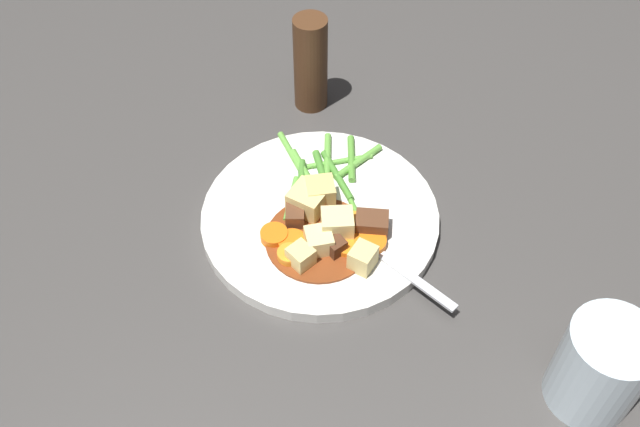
{
  "coord_description": "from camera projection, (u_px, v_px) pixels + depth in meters",
  "views": [
    {
      "loc": [
        0.52,
        0.01,
        0.63
      ],
      "look_at": [
        0.0,
        0.0,
        0.02
      ],
      "focal_mm": 40.46,
      "sensor_mm": 36.0,
      "label": 1
    }
  ],
  "objects": [
    {
      "name": "potato_chunk_1",
      "position": [
        337.0,
        225.0,
        0.77
      ],
      "size": [
        0.03,
        0.04,
        0.03
      ],
      "primitive_type": "cube",
      "rotation": [
        0.0,
        0.0,
        0.08
      ],
      "color": "#EAD68C",
      "rests_on": "dinner_plate"
    },
    {
      "name": "carrot_slice_1",
      "position": [
        353.0,
        225.0,
        0.79
      ],
      "size": [
        0.04,
        0.04,
        0.01
      ],
      "primitive_type": "cylinder",
      "rotation": [
        0.0,
        0.0,
        5.59
      ],
      "color": "orange",
      "rests_on": "dinner_plate"
    },
    {
      "name": "water_glass",
      "position": [
        600.0,
        367.0,
        0.64
      ],
      "size": [
        0.08,
        0.08,
        0.1
      ],
      "primitive_type": "cylinder",
      "color": "silver",
      "rests_on": "ground_plane"
    },
    {
      "name": "carrot_slice_0",
      "position": [
        347.0,
        245.0,
        0.77
      ],
      "size": [
        0.04,
        0.04,
        0.01
      ],
      "primitive_type": "cylinder",
      "rotation": [
        0.0,
        0.0,
        3.3
      ],
      "color": "orange",
      "rests_on": "dinner_plate"
    },
    {
      "name": "ground_plane",
      "position": [
        320.0,
        222.0,
        0.82
      ],
      "size": [
        3.0,
        3.0,
        0.0
      ],
      "primitive_type": "plane",
      "color": "#423F3D"
    },
    {
      "name": "green_bean_3",
      "position": [
        351.0,
        158.0,
        0.85
      ],
      "size": [
        0.07,
        0.01,
        0.01
      ],
      "primitive_type": "cylinder",
      "rotation": [
        0.0,
        1.57,
        6.3
      ],
      "color": "#599E38",
      "rests_on": "dinner_plate"
    },
    {
      "name": "green_bean_8",
      "position": [
        327.0,
        158.0,
        0.85
      ],
      "size": [
        0.08,
        0.01,
        0.01
      ],
      "primitive_type": "cylinder",
      "rotation": [
        0.0,
        1.57,
        6.28
      ],
      "color": "#66AD42",
      "rests_on": "dinner_plate"
    },
    {
      "name": "potato_chunk_3",
      "position": [
        317.0,
        241.0,
        0.76
      ],
      "size": [
        0.03,
        0.03,
        0.03
      ],
      "primitive_type": "cube",
      "rotation": [
        0.0,
        0.0,
        4.95
      ],
      "color": "#EAD68C",
      "rests_on": "dinner_plate"
    },
    {
      "name": "potato_chunk_0",
      "position": [
        301.0,
        257.0,
        0.75
      ],
      "size": [
        0.03,
        0.03,
        0.02
      ],
      "primitive_type": "cube",
      "rotation": [
        0.0,
        0.0,
        3.91
      ],
      "color": "#E5CC7A",
      "rests_on": "dinner_plate"
    },
    {
      "name": "green_bean_6",
      "position": [
        302.0,
        187.0,
        0.82
      ],
      "size": [
        0.08,
        0.01,
        0.01
      ],
      "primitive_type": "cylinder",
      "rotation": [
        0.0,
        1.57,
        6.33
      ],
      "color": "#4C8E33",
      "rests_on": "dinner_plate"
    },
    {
      "name": "meat_chunk_2",
      "position": [
        334.0,
        245.0,
        0.76
      ],
      "size": [
        0.03,
        0.03,
        0.02
      ],
      "primitive_type": "cube",
      "rotation": [
        0.0,
        0.0,
        0.68
      ],
      "color": "#4C2B19",
      "rests_on": "dinner_plate"
    },
    {
      "name": "green_bean_11",
      "position": [
        340.0,
        161.0,
        0.85
      ],
      "size": [
        0.03,
        0.08,
        0.01
      ],
      "primitive_type": "cylinder",
      "rotation": [
        0.0,
        1.57,
        4.96
      ],
      "color": "#66AD42",
      "rests_on": "dinner_plate"
    },
    {
      "name": "dinner_plate",
      "position": [
        320.0,
        218.0,
        0.81
      ],
      "size": [
        0.27,
        0.27,
        0.02
      ],
      "primitive_type": "cylinder",
      "color": "white",
      "rests_on": "ground_plane"
    },
    {
      "name": "potato_chunk_4",
      "position": [
        363.0,
        258.0,
        0.75
      ],
      "size": [
        0.03,
        0.03,
        0.03
      ],
      "primitive_type": "cube",
      "rotation": [
        0.0,
        0.0,
        4.2
      ],
      "color": "#E5CC7A",
      "rests_on": "dinner_plate"
    },
    {
      "name": "stew_sauce",
      "position": [
        323.0,
        239.0,
        0.78
      ],
      "size": [
        0.12,
        0.12,
        0.0
      ],
      "primitive_type": "cylinder",
      "color": "brown",
      "rests_on": "dinner_plate"
    },
    {
      "name": "green_bean_2",
      "position": [
        292.0,
        155.0,
        0.86
      ],
      "size": [
        0.07,
        0.04,
        0.01
      ],
      "primitive_type": "cylinder",
      "rotation": [
        0.0,
        1.57,
        6.71
      ],
      "color": "#66AD42",
      "rests_on": "dinner_plate"
    },
    {
      "name": "green_bean_4",
      "position": [
        337.0,
        175.0,
        0.84
      ],
      "size": [
        0.08,
        0.04,
        0.01
      ],
      "primitive_type": "cylinder",
      "rotation": [
        0.0,
        1.57,
        6.7
      ],
      "color": "#4C8E33",
      "rests_on": "dinner_plate"
    },
    {
      "name": "carrot_slice_2",
      "position": [
        370.0,
        242.0,
        0.77
      ],
      "size": [
        0.05,
        0.05,
        0.01
      ],
      "primitive_type": "cylinder",
      "rotation": [
        0.0,
        0.0,
        5.78
      ],
      "color": "orange",
      "rests_on": "dinner_plate"
    },
    {
      "name": "green_bean_0",
      "position": [
        319.0,
        170.0,
        0.84
      ],
      "size": [
        0.06,
        0.02,
        0.01
      ],
      "primitive_type": "cylinder",
      "rotation": [
        0.0,
        1.57,
        6.53
      ],
      "color": "#4C8E33",
      "rests_on": "dinner_plate"
    },
    {
      "name": "carrot_slice_4",
      "position": [
        274.0,
        235.0,
        0.78
      ],
      "size": [
        0.04,
        0.04,
        0.01
      ],
      "primitive_type": "cylinder",
      "rotation": [
        0.0,
        0.0,
        3.84
      ],
      "color": "orange",
      "rests_on": "dinner_plate"
    },
    {
      "name": "green_bean_5",
      "position": [
        358.0,
        162.0,
        0.85
      ],
      "size": [
        0.06,
        0.06,
        0.01
      ],
      "primitive_type": "cylinder",
      "rotation": [
        0.0,
        1.57,
        5.49
      ],
      "color": "#66AD42",
      "rests_on": "dinner_plate"
    },
    {
      "name": "carrot_slice_5",
      "position": [
        289.0,
        255.0,
        0.76
      ],
      "size": [
        0.04,
        0.04,
        0.01
      ],
      "primitive_type": "cylinder",
      "rotation": [
        0.0,
        0.0,
        5.4
      ],
      "color": "orange",
      "rests_on": "dinner_plate"
    },
    {
      "name": "green_bean_7",
      "position": [
        302.0,
        206.0,
        0.81
      ],
      "size": [
        0.06,
        0.03,
        0.01
      ],
      "primitive_type": "cylinder",
      "rotation": [
        0.0,
        1.57,
        5.89
      ],
      "color": "#66AD42",
      "rests_on": "dinner_plate"
    },
    {
      "name": "green_bean_9",
      "position": [
        305.0,
        173.0,
        0.84
      ],
      "size": [
        0.07,
        0.04,
        0.01
      ],
      "primitive_type": "cylinder",
      "rotation": [
        0.0,
        1.57,
        6.71
      ],
      "color": "#66AD42",
      "rests_on": "dinner_plate"
    },
    {
      "name": "potato_chunk_2",
      "position": [
        323.0,
        193.0,
        0.8
      ],
      "size": [
        0.04,
        0.04,
        0.03
      ],
      "primitive_type": "cube",
      "rotation": [
        0.0,
        0.0,
        4.88
      ],
      "color": "#DBBC6B",
      "rests_on": "dinner_plate"
    },
    {
      "name": "fork",
      "position": [
        384.0,
        257.0,
        0.76
      ],
      "size": [
        0.13,
        0.14,
        0.0
      ],
      "color": "silver",
      "rests_on": "dinner_plate"
    },
    {
      "name": "meat_chunk_1",
      "position": [
        295.0,
        216.0,
        0.79
      ],
      "size": [
        0.03,
        0.02,
        0.02
      ],
      "primitive_type": "cube",
      "rotation": [
        0.0,
        0.0,
        1.59
      ],
      "color": "#56331E",
      "rests_on": "dinner_plate"
    },
    {
      "name": "potato_chunk_5",
      "position": [
        308.0,
        201.0,
        0.8
      ],
      "size": [
        0.05,
        0.05,
        0.03
      ],
      "primitive_type": "cube",
      "rotation": [
        0.0,
        0.0,
        4.2
      ],
      "color": "#E5CC7A",
      "rests_on": "dinner_plate"
    },
    {
      "name": "green_bean_10",
      "position": [
        349.0,
        198.0,
        0.81
      ],
      "size": [
        0.06,
        0.03,
        0.01
      ],
      "primitive_type": "cylinder",
      "rotation": [
        0.0,
        1.57,
        6.64
      ],
      "color": "#599E38",
      "rests_on": "dinner_plate"
    },
    {
      "name": "carrot_slice_3",
      "position": [
        292.0,
        242.0,
        0.77
      ],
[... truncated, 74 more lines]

